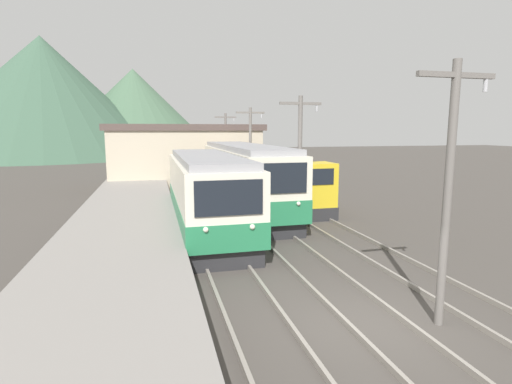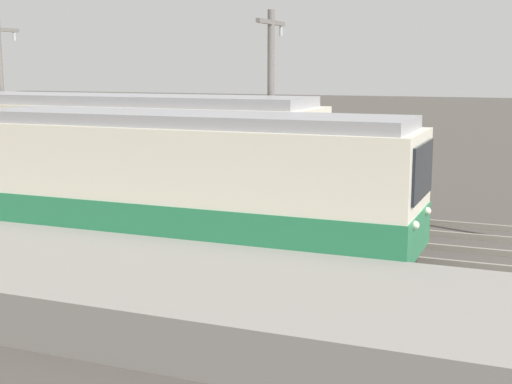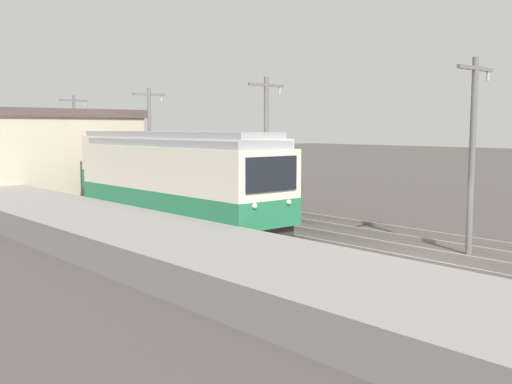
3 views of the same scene
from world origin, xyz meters
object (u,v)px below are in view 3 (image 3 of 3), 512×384
Objects in this scene: catenary_mast_near at (473,147)px; commuter_train_left at (178,187)px; commuter_train_center at (173,174)px; shunting_locomotive at (239,185)px; catenary_mast_far at (150,139)px; catenary_mast_distant at (75,137)px; catenary_mast_mid at (266,142)px.

commuter_train_left is at bearing 112.85° from catenary_mast_near.
shunting_locomotive is at bearing -26.35° from commuter_train_center.
shunting_locomotive is (5.80, 3.20, -0.47)m from commuter_train_left.
commuter_train_center is 2.56× the size of shunting_locomotive.
catenary_mast_near is at bearing -90.00° from catenary_mast_far.
catenary_mast_distant is (0.00, 29.20, 0.00)m from catenary_mast_near.
commuter_train_center is at bearing 106.24° from catenary_mast_mid.
commuter_train_left is at bearing -102.80° from catenary_mast_distant.
catenary_mast_distant is (-1.49, 15.77, 2.23)m from shunting_locomotive.
catenary_mast_distant is (0.00, 9.73, 0.00)m from catenary_mast_far.
catenary_mast_mid is (4.31, -0.49, 1.76)m from commuter_train_left.
catenary_mast_distant is at bearing 90.00° from catenary_mast_near.
shunting_locomotive is 6.61m from catenary_mast_far.
catenary_mast_mid is (0.00, 9.73, 0.00)m from catenary_mast_near.
commuter_train_center is 15.08m from catenary_mast_near.
catenary_mast_mid reaches higher than commuter_train_left.
catenary_mast_near is at bearing -84.22° from commuter_train_center.
commuter_train_left is 1.78× the size of catenary_mast_near.
commuter_train_left is at bearing -115.00° from catenary_mast_far.
catenary_mast_near is 29.20m from catenary_mast_distant.
shunting_locomotive is 16.00m from catenary_mast_distant.
commuter_train_left is at bearing -151.12° from shunting_locomotive.
commuter_train_left reaches higher than shunting_locomotive.
commuter_train_left is 6.64m from shunting_locomotive.
shunting_locomotive is 0.88× the size of catenary_mast_distant.
catenary_mast_distant is at bearing 90.00° from catenary_mast_far.
commuter_train_left is at bearing 173.46° from catenary_mast_mid.
catenary_mast_mid reaches higher than shunting_locomotive.
commuter_train_left is 10.34m from catenary_mast_far.
catenary_mast_mid is (1.51, -5.18, 1.65)m from commuter_train_center.
catenary_mast_mid is at bearing 90.00° from catenary_mast_near.
commuter_train_center is 5.64m from catenary_mast_mid.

